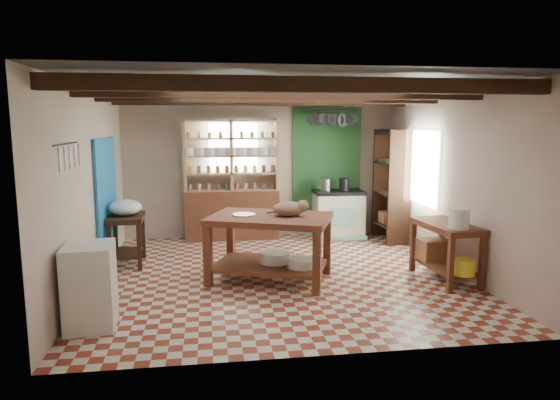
{
  "coord_description": "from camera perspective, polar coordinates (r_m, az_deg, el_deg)",
  "views": [
    {
      "loc": [
        -0.99,
        -6.7,
        2.12
      ],
      "look_at": [
        0.04,
        0.3,
        1.02
      ],
      "focal_mm": 32.0,
      "sensor_mm": 36.0,
      "label": 1
    }
  ],
  "objects": [
    {
      "name": "white_cabinet",
      "position": [
        5.62,
        -20.88,
        -9.15
      ],
      "size": [
        0.53,
        0.62,
        0.88
      ],
      "primitive_type": "cube",
      "rotation": [
        0.0,
        0.0,
        0.07
      ],
      "color": "white",
      "rests_on": "floor"
    },
    {
      "name": "wicker_basket",
      "position": [
        7.39,
        17.18,
        -5.39
      ],
      "size": [
        0.43,
        0.36,
        0.29
      ],
      "primitive_type": "cube",
      "rotation": [
        0.0,
        0.0,
        0.07
      ],
      "color": "#99603D",
      "rests_on": "right_counter"
    },
    {
      "name": "basin_small",
      "position": [
        6.61,
        2.44,
        -7.17
      ],
      "size": [
        0.47,
        0.47,
        0.13
      ],
      "primitive_type": "cylinder",
      "rotation": [
        0.0,
        0.0,
        -0.38
      ],
      "color": "white",
      "rests_on": "work_table"
    },
    {
      "name": "basin_large",
      "position": [
        6.83,
        -0.64,
        -6.55
      ],
      "size": [
        0.54,
        0.54,
        0.15
      ],
      "primitive_type": "cylinder",
      "rotation": [
        0.0,
        0.0,
        -0.38
      ],
      "color": "white",
      "rests_on": "work_table"
    },
    {
      "name": "window_back",
      "position": [
        9.21,
        -5.35,
        6.18
      ],
      "size": [
        0.9,
        0.02,
        0.8
      ],
      "primitive_type": "cube",
      "color": "silver",
      "rests_on": "wall_back"
    },
    {
      "name": "wall_back",
      "position": [
        9.29,
        -2.23,
        3.77
      ],
      "size": [
        5.0,
        0.04,
        2.6
      ],
      "primitive_type": "cube",
      "color": "#C1AD9B",
      "rests_on": "floor"
    },
    {
      "name": "tall_rack",
      "position": [
        9.18,
        12.57,
        1.61
      ],
      "size": [
        0.4,
        0.86,
        2.0
      ],
      "primitive_type": "cube",
      "color": "#382013",
      "rests_on": "floor"
    },
    {
      "name": "kettle_left",
      "position": [
        9.18,
        5.21,
        1.73
      ],
      "size": [
        0.19,
        0.19,
        0.22
      ],
      "primitive_type": "cylinder",
      "rotation": [
        0.0,
        0.0,
        -0.02
      ],
      "color": "#999BA1",
      "rests_on": "stove"
    },
    {
      "name": "blue_wall_patch",
      "position": [
        7.81,
        -19.22,
        0.84
      ],
      "size": [
        0.04,
        1.4,
        1.6
      ],
      "primitive_type": "cube",
      "color": "#1668AC",
      "rests_on": "wall_left"
    },
    {
      "name": "cat",
      "position": [
        6.64,
        1.03,
        -1.0
      ],
      "size": [
        0.48,
        0.4,
        0.19
      ],
      "primitive_type": "ellipsoid",
      "rotation": [
        0.0,
        0.0,
        -0.2
      ],
      "color": "#9C785A",
      "rests_on": "work_table"
    },
    {
      "name": "kettle_right",
      "position": [
        9.27,
        7.33,
        1.77
      ],
      "size": [
        0.18,
        0.18,
        0.22
      ],
      "primitive_type": "cylinder",
      "rotation": [
        0.0,
        0.0,
        -0.02
      ],
      "color": "black",
      "rests_on": "stove"
    },
    {
      "name": "green_wall_patch",
      "position": [
        9.48,
        5.34,
        3.53
      ],
      "size": [
        1.3,
        0.04,
        2.3
      ],
      "primitive_type": "cube",
      "color": "#1D4A22",
      "rests_on": "wall_back"
    },
    {
      "name": "work_table",
      "position": [
        6.76,
        -1.16,
        -5.51
      ],
      "size": [
        1.84,
        1.55,
        0.89
      ],
      "primitive_type": "cube",
      "rotation": [
        0.0,
        0.0,
        -0.38
      ],
      "color": "brown",
      "rests_on": "floor"
    },
    {
      "name": "steel_tray",
      "position": [
        6.71,
        -4.17,
        -1.68
      ],
      "size": [
        0.41,
        0.41,
        0.02
      ],
      "primitive_type": "cylinder",
      "rotation": [
        0.0,
        0.0,
        -0.38
      ],
      "color": "#999BA1",
      "rests_on": "work_table"
    },
    {
      "name": "yellow_tub",
      "position": [
        6.79,
        20.3,
        -7.19
      ],
      "size": [
        0.3,
        0.3,
        0.2
      ],
      "primitive_type": "cylinder",
      "rotation": [
        0.0,
        0.0,
        0.07
      ],
      "color": "gold",
      "rests_on": "right_counter"
    },
    {
      "name": "utensil_rail",
      "position": [
        5.7,
        -23.18,
        4.72
      ],
      "size": [
        0.06,
        0.9,
        0.28
      ],
      "primitive_type": "cube",
      "color": "black",
      "rests_on": "wall_left"
    },
    {
      "name": "ceiling",
      "position": [
        6.79,
        0.02,
        12.89
      ],
      "size": [
        5.0,
        5.0,
        0.02
      ],
      "primitive_type": "cube",
      "color": "#48484D",
      "rests_on": "wall_back"
    },
    {
      "name": "white_bucket",
      "position": [
        6.71,
        19.76,
        -2.02
      ],
      "size": [
        0.28,
        0.28,
        0.26
      ],
      "primitive_type": "cylinder",
      "rotation": [
        0.0,
        0.0,
        0.07
      ],
      "color": "white",
      "rests_on": "right_counter"
    },
    {
      "name": "floor",
      "position": [
        7.1,
        0.02,
        -8.61
      ],
      "size": [
        5.0,
        5.0,
        0.02
      ],
      "primitive_type": "cube",
      "color": "maroon",
      "rests_on": "ground"
    },
    {
      "name": "wall_right",
      "position": [
        7.6,
        19.02,
        2.16
      ],
      "size": [
        0.04,
        5.0,
        2.6
      ],
      "primitive_type": "cube",
      "color": "#C1AD9B",
      "rests_on": "floor"
    },
    {
      "name": "stove",
      "position": [
        9.32,
        6.67,
        -1.6
      ],
      "size": [
        0.91,
        0.62,
        0.88
      ],
      "primitive_type": "cube",
      "rotation": [
        0.0,
        0.0,
        -0.02
      ],
      "color": "white",
      "rests_on": "floor"
    },
    {
      "name": "wall_left",
      "position": [
        6.92,
        -20.93,
        1.45
      ],
      "size": [
        0.04,
        5.0,
        2.6
      ],
      "primitive_type": "cube",
      "color": "#C1AD9B",
      "rests_on": "floor"
    },
    {
      "name": "enamel_bowl",
      "position": [
        7.75,
        -17.25,
        -0.81
      ],
      "size": [
        0.49,
        0.49,
        0.24
      ],
      "primitive_type": "ellipsoid",
      "rotation": [
        0.0,
        0.0,
        0.04
      ],
      "color": "white",
      "rests_on": "prep_table"
    },
    {
      "name": "prep_table",
      "position": [
        7.84,
        -17.09,
        -4.39
      ],
      "size": [
        0.54,
        0.77,
        0.76
      ],
      "primitive_type": "cube",
      "rotation": [
        0.0,
        0.0,
        0.04
      ],
      "color": "#382013",
      "rests_on": "floor"
    },
    {
      "name": "shelving_unit",
      "position": [
        9.08,
        -5.55,
        2.35
      ],
      "size": [
        1.7,
        0.34,
        2.2
      ],
      "primitive_type": "cube",
      "color": "tan",
      "rests_on": "floor"
    },
    {
      "name": "right_counter",
      "position": [
        7.13,
        18.38,
        -5.63
      ],
      "size": [
        0.63,
        1.14,
        0.79
      ],
      "primitive_type": "cube",
      "rotation": [
        0.0,
        0.0,
        0.07
      ],
      "color": "brown",
      "rests_on": "floor"
    },
    {
      "name": "pot_rack",
      "position": [
        9.04,
        6.06,
        9.17
      ],
      "size": [
        0.86,
        0.12,
        0.36
      ],
      "primitive_type": "cube",
      "color": "black",
      "rests_on": "ceiling"
    },
    {
      "name": "window_right",
      "position": [
        8.48,
        15.85,
        3.63
      ],
      "size": [
        0.02,
        1.3,
        1.2
      ],
      "primitive_type": "cube",
      "color": "silver",
      "rests_on": "wall_right"
    },
    {
      "name": "ceiling_beams",
      "position": [
        6.79,
        0.02,
        11.88
      ],
      "size": [
        5.0,
        3.8,
        0.15
      ],
      "primitive_type": "cube",
      "color": "#382013",
      "rests_on": "ceiling"
    },
    {
      "name": "wall_front",
      "position": [
        4.4,
        4.77,
        -1.93
      ],
      "size": [
        5.0,
        0.04,
        2.6
      ],
      "primitive_type": "cube",
      "color": "#C1AD9B",
      "rests_on": "floor"
    }
  ]
}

